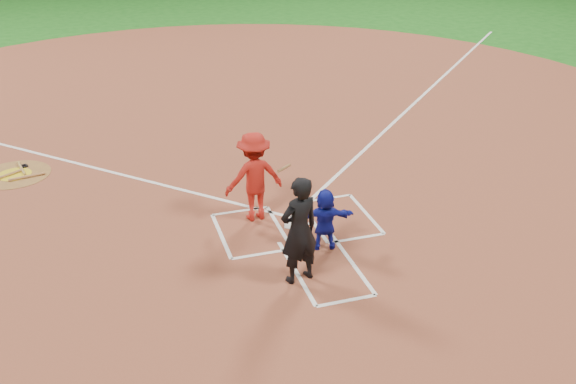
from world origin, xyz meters
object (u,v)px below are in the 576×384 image
object	(u,v)px
home_plate	(296,224)
batter_at_plate	(254,177)
catcher	(325,219)
umpire	(299,230)
on_deck_circle	(15,174)

from	to	relation	value
home_plate	batter_at_plate	distance (m)	1.32
catcher	umpire	size ratio (longest dim) A/B	0.61
home_plate	catcher	distance (m)	1.22
home_plate	on_deck_circle	xyz separation A→B (m)	(-5.78, 4.37, -0.00)
home_plate	catcher	xyz separation A→B (m)	(0.24, -1.03, 0.62)
umpire	catcher	bearing A→B (deg)	-147.30
batter_at_plate	on_deck_circle	bearing A→B (deg)	142.75
home_plate	on_deck_circle	size ratio (longest dim) A/B	0.35
on_deck_circle	umpire	xyz separation A→B (m)	(5.20, -6.30, 1.01)
on_deck_circle	batter_at_plate	world-z (taller)	batter_at_plate
on_deck_circle	catcher	world-z (taller)	catcher
on_deck_circle	catcher	xyz separation A→B (m)	(6.02, -5.40, 0.62)
home_plate	on_deck_circle	distance (m)	7.24
home_plate	batter_at_plate	world-z (taller)	batter_at_plate
on_deck_circle	catcher	size ratio (longest dim) A/B	1.36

